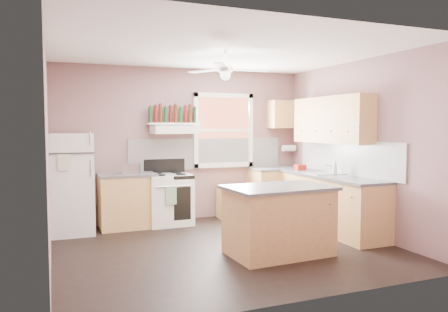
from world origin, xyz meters
name	(u,v)px	position (x,y,z in m)	size (l,w,h in m)	color
floor	(225,247)	(0.00, 0.00, 0.00)	(4.50, 4.50, 0.00)	black
ceiling	(225,50)	(0.00, 0.00, 2.70)	(4.50, 4.50, 0.00)	white
wall_back	(183,144)	(0.00, 2.02, 1.35)	(4.50, 0.05, 2.70)	#7E5A59
wall_right	(361,147)	(2.27, 0.00, 1.35)	(0.05, 4.00, 2.70)	#7E5A59
wall_left	(46,154)	(-2.27, 0.00, 1.35)	(0.05, 4.00, 2.70)	#7E5A59
backsplash_back	(208,154)	(0.45, 1.99, 1.18)	(2.90, 0.03, 0.55)	white
backsplash_right	(346,157)	(2.23, 0.30, 1.18)	(0.03, 2.60, 0.55)	white
window_view	(223,130)	(0.75, 1.98, 1.60)	(1.00, 0.02, 1.20)	brown
window_frame	(224,130)	(0.75, 1.96, 1.60)	(1.16, 0.07, 1.36)	white
refrigerator	(71,184)	(-1.94, 1.59, 0.78)	(0.66, 0.65, 1.57)	white
base_cabinet_left	(128,202)	(-1.06, 1.70, 0.43)	(0.90, 0.60, 0.86)	tan
counter_left	(127,175)	(-1.06, 1.70, 0.88)	(0.92, 0.62, 0.04)	#4B4B4D
toaster	(131,168)	(-1.01, 1.61, 0.99)	(0.28, 0.16, 0.18)	silver
stove	(169,199)	(-0.37, 1.68, 0.43)	(0.73, 0.64, 0.86)	white
range_hood	(175,130)	(-0.23, 1.75, 1.62)	(0.78, 0.50, 0.14)	white
bottle_shelf	(173,124)	(-0.23, 1.87, 1.72)	(0.90, 0.26, 0.03)	white
cart	(233,203)	(0.86, 1.75, 0.27)	(0.55, 0.37, 0.55)	tan
base_cabinet_corner	(278,192)	(1.75, 1.70, 0.43)	(1.00, 0.60, 0.86)	tan
base_cabinet_right	(331,204)	(1.95, 0.30, 0.43)	(0.60, 2.20, 0.86)	tan
counter_corner	(278,169)	(1.75, 1.70, 0.88)	(1.02, 0.62, 0.04)	#4B4B4D
counter_right	(331,176)	(1.94, 0.30, 0.88)	(0.62, 2.22, 0.04)	#4B4B4D
sink	(323,174)	(1.94, 0.50, 0.90)	(0.55, 0.45, 0.03)	silver
faucet	(332,169)	(2.10, 0.50, 0.97)	(0.03, 0.03, 0.14)	silver
upper_cabinet_right	(332,120)	(2.08, 0.50, 1.78)	(0.33, 1.80, 0.76)	tan
upper_cabinet_corner	(284,114)	(1.95, 1.83, 1.90)	(0.60, 0.33, 0.52)	tan
paper_towel	(289,148)	(2.07, 1.86, 1.25)	(0.12, 0.12, 0.26)	white
island	(279,222)	(0.53, -0.55, 0.43)	(1.28, 0.81, 0.86)	tan
island_top	(279,188)	(0.53, -0.55, 0.88)	(1.35, 0.88, 0.04)	#4B4B4D
ceiling_fan_hub	(225,69)	(0.00, 0.00, 2.45)	(0.20, 0.20, 0.08)	white
soap_bottle	(335,167)	(2.02, 0.32, 1.02)	(0.09, 0.09, 0.24)	silver
red_caddy	(300,167)	(1.88, 1.11, 0.95)	(0.18, 0.12, 0.10)	#A81E0E
wine_bottles	(173,115)	(-0.23, 1.87, 1.88)	(0.86, 0.06, 0.31)	#143819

